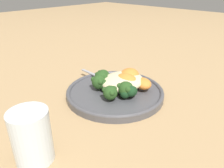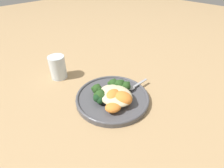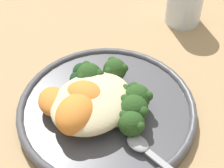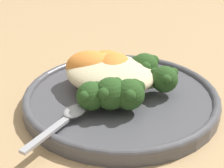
# 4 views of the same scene
# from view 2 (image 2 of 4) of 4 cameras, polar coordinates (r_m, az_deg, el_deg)

# --- Properties ---
(ground_plane) EXTENTS (4.00, 4.00, 0.00)m
(ground_plane) POSITION_cam_2_polar(r_m,az_deg,el_deg) (0.68, 0.86, -4.74)
(ground_plane) COLOR tan
(plate) EXTENTS (0.28, 0.28, 0.02)m
(plate) POSITION_cam_2_polar(r_m,az_deg,el_deg) (0.67, -0.05, -4.35)
(plate) COLOR #4C4C51
(plate) RESTS_ON ground_plane
(quinoa_mound) EXTENTS (0.13, 0.11, 0.04)m
(quinoa_mound) POSITION_cam_2_polar(r_m,az_deg,el_deg) (0.63, 1.09, -3.67)
(quinoa_mound) COLOR beige
(quinoa_mound) RESTS_ON plate
(broccoli_stalk_0) EXTENTS (0.06, 0.11, 0.04)m
(broccoli_stalk_0) POSITION_cam_2_polar(r_m,az_deg,el_deg) (0.66, 3.98, -1.65)
(broccoli_stalk_0) COLOR #8EB25B
(broccoli_stalk_0) RESTS_ON plate
(broccoli_stalk_1) EXTENTS (0.07, 0.07, 0.04)m
(broccoli_stalk_1) POSITION_cam_2_polar(r_m,az_deg,el_deg) (0.67, 2.39, -0.54)
(broccoli_stalk_1) COLOR #8EB25B
(broccoli_stalk_1) RESTS_ON plate
(broccoli_stalk_2) EXTENTS (0.09, 0.06, 0.04)m
(broccoli_stalk_2) POSITION_cam_2_polar(r_m,az_deg,el_deg) (0.68, 0.63, -0.45)
(broccoli_stalk_2) COLOR #8EB25B
(broccoli_stalk_2) RESTS_ON plate
(broccoli_stalk_3) EXTENTS (0.09, 0.04, 0.03)m
(broccoli_stalk_3) POSITION_cam_2_polar(r_m,az_deg,el_deg) (0.66, -0.05, -1.85)
(broccoli_stalk_3) COLOR #8EB25B
(broccoli_stalk_3) RESTS_ON plate
(broccoli_stalk_4) EXTENTS (0.12, 0.07, 0.04)m
(broccoli_stalk_4) POSITION_cam_2_polar(r_m,az_deg,el_deg) (0.66, -3.48, -2.29)
(broccoli_stalk_4) COLOR #8EB25B
(broccoli_stalk_4) RESTS_ON plate
(broccoli_stalk_5) EXTENTS (0.09, 0.09, 0.04)m
(broccoli_stalk_5) POSITION_cam_2_polar(r_m,az_deg,el_deg) (0.63, -2.86, -3.95)
(broccoli_stalk_5) COLOR #8EB25B
(broccoli_stalk_5) RESTS_ON plate
(sweet_potato_chunk_0) EXTENTS (0.07, 0.08, 0.04)m
(sweet_potato_chunk_0) POSITION_cam_2_polar(r_m,az_deg,el_deg) (0.62, 0.39, -4.00)
(sweet_potato_chunk_0) COLOR orange
(sweet_potato_chunk_0) RESTS_ON plate
(sweet_potato_chunk_1) EXTENTS (0.06, 0.07, 0.03)m
(sweet_potato_chunk_1) POSITION_cam_2_polar(r_m,az_deg,el_deg) (0.59, 0.39, -7.62)
(sweet_potato_chunk_1) COLOR orange
(sweet_potato_chunk_1) RESTS_ON plate
(sweet_potato_chunk_2) EXTENTS (0.09, 0.08, 0.05)m
(sweet_potato_chunk_2) POSITION_cam_2_polar(r_m,az_deg,el_deg) (0.61, 3.39, -4.70)
(sweet_potato_chunk_2) COLOR orange
(sweet_potato_chunk_2) RESTS_ON plate
(kale_tuft) EXTENTS (0.05, 0.05, 0.04)m
(kale_tuft) POSITION_cam_2_polar(r_m,az_deg,el_deg) (0.62, -3.83, -4.49)
(kale_tuft) COLOR #193D1E
(kale_tuft) RESTS_ON plate
(spoon) EXTENTS (0.03, 0.11, 0.01)m
(spoon) POSITION_cam_2_polar(r_m,az_deg,el_deg) (0.70, 7.15, -0.81)
(spoon) COLOR #A3A3A8
(spoon) RESTS_ON plate
(water_glass) EXTENTS (0.07, 0.07, 0.10)m
(water_glass) POSITION_cam_2_polar(r_m,az_deg,el_deg) (0.81, -17.29, 5.26)
(water_glass) COLOR silver
(water_glass) RESTS_ON ground_plane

